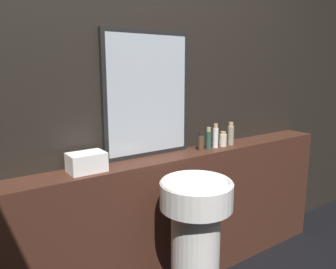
{
  "coord_description": "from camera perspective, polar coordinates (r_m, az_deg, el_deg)",
  "views": [
    {
      "loc": [
        -1.09,
        -0.14,
        1.42
      ],
      "look_at": [
        -0.04,
        1.34,
        1.05
      ],
      "focal_mm": 35.0,
      "sensor_mm": 36.0,
      "label": 1
    }
  ],
  "objects": [
    {
      "name": "wall_back",
      "position": [
        2.05,
        -2.94,
        6.84
      ],
      "size": [
        8.0,
        0.06,
        2.5
      ],
      "color": "black",
      "rests_on": "ground_plane"
    },
    {
      "name": "vanity_counter",
      "position": [
        2.16,
        -0.7,
        -15.3
      ],
      "size": [
        2.81,
        0.21,
        0.88
      ],
      "color": "#422319",
      "rests_on": "ground_plane"
    },
    {
      "name": "pedestal_sink",
      "position": [
        1.86,
        4.79,
        -18.43
      ],
      "size": [
        0.38,
        0.38,
        0.85
      ],
      "color": "white",
      "rests_on": "ground_plane"
    },
    {
      "name": "mirror",
      "position": [
        1.98,
        -3.57,
        6.88
      ],
      "size": [
        0.59,
        0.03,
        0.75
      ],
      "color": "black",
      "rests_on": "vanity_counter"
    },
    {
      "name": "towel_stack",
      "position": [
        1.77,
        -13.99,
        -4.69
      ],
      "size": [
        0.19,
        0.13,
        0.1
      ],
      "color": "white",
      "rests_on": "vanity_counter"
    },
    {
      "name": "shampoo_bottle",
      "position": [
        2.16,
        5.79,
        -1.32
      ],
      "size": [
        0.04,
        0.04,
        0.12
      ],
      "color": "#4C3823",
      "rests_on": "vanity_counter"
    },
    {
      "name": "conditioner_bottle",
      "position": [
        2.2,
        7.06,
        -0.77
      ],
      "size": [
        0.04,
        0.04,
        0.15
      ],
      "color": "#2D4C3D",
      "rests_on": "vanity_counter"
    },
    {
      "name": "lotion_bottle",
      "position": [
        2.24,
        8.27,
        -0.37
      ],
      "size": [
        0.04,
        0.04,
        0.17
      ],
      "color": "white",
      "rests_on": "vanity_counter"
    },
    {
      "name": "body_wash_bottle",
      "position": [
        2.3,
        9.53,
        -0.85
      ],
      "size": [
        0.05,
        0.05,
        0.1
      ],
      "color": "beige",
      "rests_on": "vanity_counter"
    },
    {
      "name": "hand_soap_bottle",
      "position": [
        2.34,
        10.84,
        0.01
      ],
      "size": [
        0.05,
        0.05,
        0.16
      ],
      "color": "gray",
      "rests_on": "vanity_counter"
    }
  ]
}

